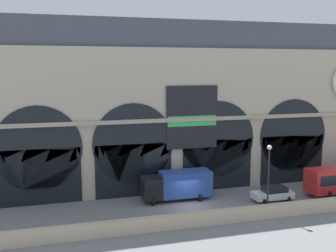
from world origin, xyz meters
name	(u,v)px	position (x,y,z in m)	size (l,w,h in m)	color
ground_plane	(191,207)	(0.00, 0.00, 0.00)	(200.00, 200.00, 0.00)	slate
quay_parapet_wall	(208,218)	(0.00, -4.79, 0.64)	(90.00, 0.70, 1.28)	#BCAD8C
station_building	(172,109)	(0.04, 7.03, 9.42)	(51.66, 4.51, 19.48)	#B2A891
box_truck_center	(178,185)	(-0.68, 2.53, 1.70)	(7.50, 2.91, 3.12)	black
car_mideast	(273,193)	(9.14, -0.51, 0.80)	(4.40, 2.22, 1.55)	white
street_lamp_quayside	(269,171)	(6.46, -3.99, 4.41)	(0.44, 0.44, 6.90)	black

